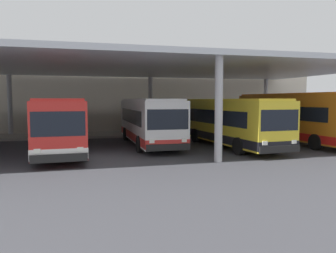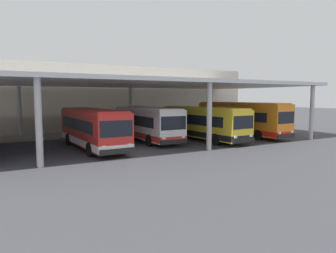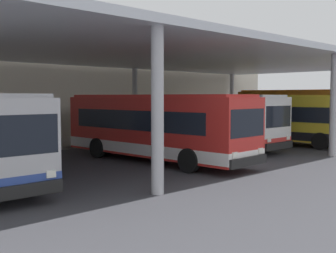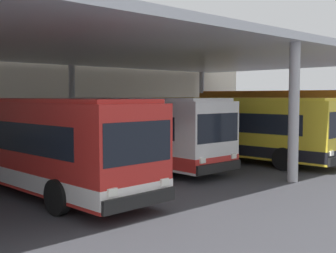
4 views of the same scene
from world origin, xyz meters
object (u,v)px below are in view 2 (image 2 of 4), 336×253
Objects in this scene: bus_far_bay at (203,123)px; bus_departing at (241,119)px; bus_second_bay at (92,128)px; bus_middle_bay at (146,123)px.

bus_departing is at bearing 7.16° from bus_far_bay.
bus_far_bay is 0.93× the size of bus_departing.
bus_far_bay is at bearing -1.10° from bus_second_bay.
bus_second_bay is at bearing -178.32° from bus_departing.
bus_middle_bay is at bearing 19.25° from bus_second_bay.
bus_second_bay is at bearing -160.75° from bus_middle_bay.
bus_far_bay is at bearing -23.85° from bus_middle_bay.
bus_middle_bay is (5.75, 2.01, 0.00)m from bus_second_bay.
bus_departing is at bearing -8.36° from bus_middle_bay.
bus_departing is (5.42, 0.68, 0.19)m from bus_far_bay.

